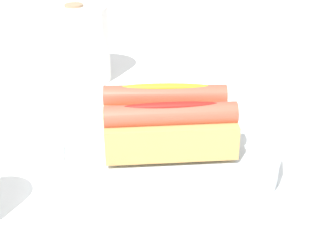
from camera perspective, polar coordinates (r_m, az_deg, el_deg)
ground_plane at (r=0.62m, az=1.24°, el=-4.89°), size 2.40×2.40×0.00m
serving_bowl at (r=0.62m, az=-0.00°, el=-3.08°), size 0.27×0.27×0.04m
hotdog_front at (r=0.57m, az=0.33°, el=-0.55°), size 0.16×0.08×0.06m
hotdog_back at (r=0.62m, az=-0.31°, el=1.79°), size 0.16×0.09×0.06m
paper_towel_roll at (r=0.88m, az=-10.32°, el=9.15°), size 0.11×0.11×0.13m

